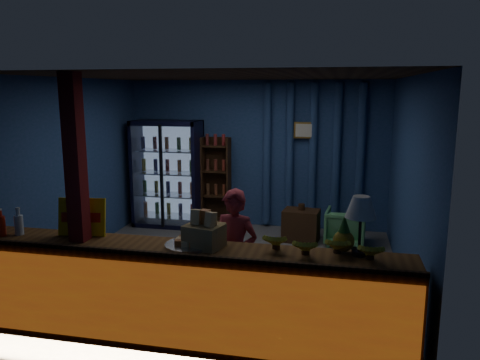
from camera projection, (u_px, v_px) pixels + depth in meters
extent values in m
plane|color=#515154|center=(228.00, 268.00, 6.46)|extent=(4.60, 4.60, 0.00)
plane|color=navy|center=(256.00, 154.00, 8.33)|extent=(4.60, 0.00, 4.60)
plane|color=navy|center=(168.00, 220.00, 4.11)|extent=(4.60, 0.00, 4.60)
plane|color=navy|center=(71.00, 170.00, 6.69)|extent=(0.00, 4.40, 4.40)
plane|color=navy|center=(409.00, 183.00, 5.74)|extent=(0.00, 4.40, 4.40)
plane|color=#472D19|center=(227.00, 76.00, 5.97)|extent=(4.60, 4.60, 0.00)
cube|color=brown|center=(181.00, 294.00, 4.55)|extent=(4.40, 0.55, 0.95)
cube|color=red|center=(171.00, 307.00, 4.27)|extent=(4.35, 0.02, 0.81)
cube|color=#3E2313|center=(170.00, 255.00, 4.20)|extent=(4.40, 0.04, 0.04)
cube|color=maroon|center=(78.00, 206.00, 4.61)|extent=(0.16, 0.16, 2.60)
cube|color=black|center=(173.00, 171.00, 8.64)|extent=(1.20, 0.06, 1.90)
cube|color=black|center=(138.00, 173.00, 8.50)|extent=(0.06, 0.60, 1.90)
cube|color=black|center=(198.00, 175.00, 8.26)|extent=(0.06, 0.60, 1.90)
cube|color=black|center=(166.00, 123.00, 8.21)|extent=(1.20, 0.60, 0.08)
cube|color=black|center=(169.00, 223.00, 8.55)|extent=(1.20, 0.60, 0.08)
cube|color=#99B2D8|center=(172.00, 172.00, 8.59)|extent=(1.08, 0.02, 1.74)
cube|color=white|center=(162.00, 176.00, 8.11)|extent=(1.12, 0.02, 1.78)
cube|color=black|center=(162.00, 177.00, 8.09)|extent=(0.05, 0.05, 1.80)
cube|color=silver|center=(169.00, 216.00, 8.53)|extent=(1.08, 0.48, 0.02)
cylinder|color=#BF541B|center=(146.00, 208.00, 8.60)|extent=(0.07, 0.07, 0.22)
cylinder|color=#1E6118|center=(157.00, 208.00, 8.55)|extent=(0.07, 0.07, 0.22)
cylinder|color=#B09D1B|center=(169.00, 209.00, 8.50)|extent=(0.07, 0.07, 0.22)
cylinder|color=navy|center=(181.00, 209.00, 8.46)|extent=(0.07, 0.07, 0.22)
cylinder|color=maroon|center=(192.00, 210.00, 8.41)|extent=(0.07, 0.07, 0.22)
cube|color=silver|center=(168.00, 194.00, 8.45)|extent=(1.08, 0.48, 0.02)
cylinder|color=#1E6118|center=(145.00, 186.00, 8.52)|extent=(0.07, 0.07, 0.22)
cylinder|color=#B09D1B|center=(156.00, 187.00, 8.47)|extent=(0.07, 0.07, 0.22)
cylinder|color=navy|center=(168.00, 187.00, 8.43)|extent=(0.07, 0.07, 0.22)
cylinder|color=maroon|center=(180.00, 188.00, 8.38)|extent=(0.07, 0.07, 0.22)
cylinder|color=#BF541B|center=(192.00, 188.00, 8.33)|extent=(0.07, 0.07, 0.22)
cube|color=silver|center=(168.00, 173.00, 8.38)|extent=(1.08, 0.48, 0.02)
cylinder|color=#B09D1B|center=(144.00, 165.00, 8.45)|extent=(0.07, 0.07, 0.22)
cylinder|color=navy|center=(156.00, 165.00, 8.40)|extent=(0.07, 0.07, 0.22)
cylinder|color=maroon|center=(168.00, 165.00, 8.35)|extent=(0.07, 0.07, 0.22)
cylinder|color=#BF541B|center=(179.00, 166.00, 8.31)|extent=(0.07, 0.07, 0.22)
cylinder|color=#1E6118|center=(192.00, 166.00, 8.26)|extent=(0.07, 0.07, 0.22)
cube|color=silver|center=(167.00, 150.00, 8.30)|extent=(1.08, 0.48, 0.02)
cylinder|color=navy|center=(143.00, 143.00, 8.37)|extent=(0.07, 0.07, 0.22)
cylinder|color=maroon|center=(155.00, 143.00, 8.32)|extent=(0.07, 0.07, 0.22)
cylinder|color=#BF541B|center=(167.00, 143.00, 8.28)|extent=(0.07, 0.07, 0.22)
cylinder|color=#1E6118|center=(179.00, 143.00, 8.23)|extent=(0.07, 0.07, 0.22)
cylinder|color=#B09D1B|center=(191.00, 144.00, 8.18)|extent=(0.07, 0.07, 0.22)
cube|color=#3E2313|center=(218.00, 181.00, 8.52)|extent=(0.50, 0.02, 1.60)
cube|color=#3E2313|center=(204.00, 182.00, 8.44)|extent=(0.03, 0.28, 1.60)
cube|color=#3E2313|center=(229.00, 183.00, 8.35)|extent=(0.03, 0.28, 1.60)
cube|color=#3E2313|center=(216.00, 220.00, 8.53)|extent=(0.46, 0.26, 0.02)
cube|color=#3E2313|center=(216.00, 196.00, 8.44)|extent=(0.46, 0.26, 0.02)
cube|color=#3E2313|center=(216.00, 171.00, 8.36)|extent=(0.46, 0.26, 0.02)
cube|color=#3E2313|center=(216.00, 146.00, 8.27)|extent=(0.46, 0.26, 0.02)
cylinder|color=navy|center=(267.00, 155.00, 8.23)|extent=(0.14, 0.14, 2.50)
cylinder|color=navy|center=(290.00, 156.00, 8.15)|extent=(0.14, 0.14, 2.50)
cylinder|color=navy|center=(313.00, 156.00, 8.07)|extent=(0.14, 0.14, 2.50)
cylinder|color=navy|center=(336.00, 157.00, 7.98)|extent=(0.14, 0.14, 2.50)
cylinder|color=navy|center=(360.00, 158.00, 7.90)|extent=(0.14, 0.14, 2.50)
cube|color=#B4862D|center=(304.00, 130.00, 7.97)|extent=(0.36, 0.03, 0.28)
cube|color=silver|center=(304.00, 130.00, 7.95)|extent=(0.30, 0.01, 0.22)
imported|color=maroon|center=(235.00, 255.00, 4.95)|extent=(0.58, 0.44, 1.42)
imported|color=#52A462|center=(345.00, 227.00, 7.44)|extent=(0.66, 0.67, 0.57)
cube|color=#3E2313|center=(301.00, 225.00, 7.61)|extent=(0.61, 0.47, 0.52)
cylinder|color=#3E2313|center=(301.00, 207.00, 7.55)|extent=(0.10, 0.10, 0.10)
cube|color=yellow|center=(82.00, 217.00, 4.80)|extent=(0.50, 0.16, 0.39)
cube|color=red|center=(81.00, 217.00, 4.78)|extent=(0.41, 0.08, 0.10)
cylinder|color=red|center=(1.00, 226.00, 4.79)|extent=(0.09, 0.09, 0.21)
cylinder|color=red|center=(0.00, 213.00, 4.76)|extent=(0.04, 0.04, 0.08)
cylinder|color=silver|center=(19.00, 225.00, 4.84)|extent=(0.09, 0.09, 0.21)
cylinder|color=silver|center=(18.00, 211.00, 4.81)|extent=(0.04, 0.04, 0.08)
cylinder|color=white|center=(17.00, 208.00, 4.80)|extent=(0.04, 0.04, 0.02)
cube|color=#9C7E4B|center=(206.00, 235.00, 4.50)|extent=(0.34, 0.29, 0.21)
cube|color=orange|center=(198.00, 217.00, 4.49)|extent=(0.09, 0.06, 0.13)
cube|color=#B56121|center=(206.00, 218.00, 4.46)|extent=(0.09, 0.06, 0.13)
cube|color=orange|center=(214.00, 219.00, 4.44)|extent=(0.09, 0.06, 0.13)
cube|color=#9C7E4B|center=(204.00, 236.00, 4.45)|extent=(0.40, 0.36, 0.22)
cube|color=orange|center=(196.00, 217.00, 4.45)|extent=(0.10, 0.08, 0.14)
cube|color=#B56121|center=(204.00, 218.00, 4.41)|extent=(0.10, 0.08, 0.14)
cube|color=orange|center=(212.00, 219.00, 4.38)|extent=(0.10, 0.08, 0.14)
cylinder|color=silver|center=(189.00, 245.00, 4.50)|extent=(0.47, 0.47, 0.03)
cube|color=orange|center=(198.00, 242.00, 4.47)|extent=(0.10, 0.07, 0.05)
cube|color=#B56121|center=(198.00, 239.00, 4.54)|extent=(0.12, 0.12, 0.05)
cube|color=orange|center=(192.00, 238.00, 4.58)|extent=(0.07, 0.10, 0.05)
cube|color=#B56121|center=(185.00, 238.00, 4.56)|extent=(0.12, 0.12, 0.05)
cube|color=orange|center=(180.00, 240.00, 4.51)|extent=(0.10, 0.07, 0.05)
cube|color=#B56121|center=(180.00, 243.00, 4.44)|extent=(0.12, 0.12, 0.05)
cube|color=orange|center=(186.00, 244.00, 4.40)|extent=(0.07, 0.10, 0.05)
cube|color=#B56121|center=(193.00, 244.00, 4.41)|extent=(0.12, 0.12, 0.05)
cylinder|color=black|center=(359.00, 253.00, 4.24)|extent=(0.13, 0.13, 0.04)
cylinder|color=black|center=(360.00, 233.00, 4.20)|extent=(0.03, 0.03, 0.39)
cone|color=white|center=(361.00, 207.00, 4.16)|extent=(0.28, 0.28, 0.19)
sphere|color=olive|center=(344.00, 241.00, 4.30)|extent=(0.20, 0.20, 0.20)
cone|color=#1F531C|center=(344.00, 224.00, 4.27)|extent=(0.11, 0.11, 0.15)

